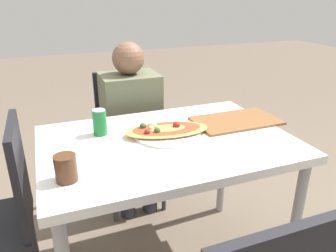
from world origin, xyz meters
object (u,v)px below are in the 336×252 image
chair_far_seated (128,133)px  dining_table (167,156)px  drink_glass (66,168)px  person_seated (132,117)px  soda_can (100,122)px  pizza_main (166,131)px

chair_far_seated → dining_table: bearing=90.8°
chair_far_seated → drink_glass: (-0.46, -0.93, 0.31)m
person_seated → soda_can: size_ratio=9.10×
dining_table → drink_glass: (-0.47, -0.20, 0.14)m
person_seated → soda_can: bearing=58.4°
dining_table → chair_far_seated: size_ratio=1.25×
person_seated → chair_far_seated: bearing=-90.0°
pizza_main → drink_glass: bearing=-152.1°
soda_can → drink_glass: (-0.19, -0.37, -0.01)m
chair_far_seated → pizza_main: (0.03, -0.67, 0.28)m
person_seated → soda_can: 0.54m
dining_table → person_seated: size_ratio=1.01×
chair_far_seated → drink_glass: chair_far_seated is taller
person_seated → soda_can: (-0.27, -0.44, 0.16)m
pizza_main → soda_can: soda_can is taller
dining_table → person_seated: (-0.01, 0.61, -0.02)m
pizza_main → chair_far_seated: bearing=92.4°
dining_table → chair_far_seated: chair_far_seated is taller
soda_can → drink_glass: 0.42m
person_seated → drink_glass: size_ratio=11.33×
drink_glass → chair_far_seated: bearing=63.7°
chair_far_seated → drink_glass: size_ratio=9.16×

